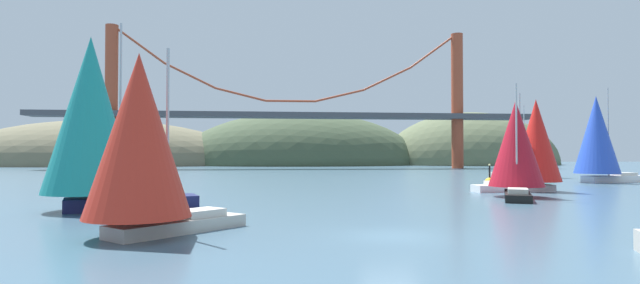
{
  "coord_description": "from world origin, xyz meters",
  "views": [
    {
      "loc": [
        -5.28,
        -21.11,
        3.56
      ],
      "look_at": [
        0.0,
        29.16,
        4.72
      ],
      "focal_mm": 28.03,
      "sensor_mm": 36.0,
      "label": 1
    }
  ],
  "objects_px": {
    "sailboat_green_sail": "(535,141)",
    "sailboat_scarlet_sail": "(141,140)",
    "sailboat_teal_sail": "(93,120)",
    "sailboat_crimson_sail": "(516,146)",
    "channel_buoy": "(490,182)",
    "sailboat_blue_spinnaker": "(598,137)",
    "sailboat_red_spinnaker": "(535,143)"
  },
  "relations": [
    {
      "from": "sailboat_scarlet_sail",
      "to": "sailboat_green_sail",
      "type": "bearing_deg",
      "value": 47.26
    },
    {
      "from": "sailboat_green_sail",
      "to": "sailboat_scarlet_sail",
      "type": "height_order",
      "value": "sailboat_green_sail"
    },
    {
      "from": "sailboat_green_sail",
      "to": "sailboat_scarlet_sail",
      "type": "relative_size",
      "value": 1.31
    },
    {
      "from": "sailboat_teal_sail",
      "to": "sailboat_green_sail",
      "type": "xyz_separation_m",
      "value": [
        50.33,
        38.01,
        -0.24
      ]
    },
    {
      "from": "sailboat_teal_sail",
      "to": "sailboat_crimson_sail",
      "type": "xyz_separation_m",
      "value": [
        30.98,
        6.5,
        -1.51
      ]
    },
    {
      "from": "sailboat_blue_spinnaker",
      "to": "sailboat_green_sail",
      "type": "bearing_deg",
      "value": 92.14
    },
    {
      "from": "sailboat_teal_sail",
      "to": "sailboat_scarlet_sail",
      "type": "relative_size",
      "value": 1.44
    },
    {
      "from": "sailboat_blue_spinnaker",
      "to": "sailboat_red_spinnaker",
      "type": "bearing_deg",
      "value": -140.47
    },
    {
      "from": "sailboat_crimson_sail",
      "to": "sailboat_red_spinnaker",
      "type": "bearing_deg",
      "value": 49.9
    },
    {
      "from": "sailboat_green_sail",
      "to": "sailboat_red_spinnaker",
      "type": "height_order",
      "value": "sailboat_green_sail"
    },
    {
      "from": "sailboat_scarlet_sail",
      "to": "channel_buoy",
      "type": "height_order",
      "value": "sailboat_scarlet_sail"
    },
    {
      "from": "sailboat_red_spinnaker",
      "to": "sailboat_green_sail",
      "type": "bearing_deg",
      "value": 60.58
    },
    {
      "from": "sailboat_teal_sail",
      "to": "sailboat_red_spinnaker",
      "type": "xyz_separation_m",
      "value": [
        35.76,
        12.17,
        -1.15
      ]
    },
    {
      "from": "sailboat_green_sail",
      "to": "sailboat_scarlet_sail",
      "type": "distance_m",
      "value": 66.08
    },
    {
      "from": "sailboat_teal_sail",
      "to": "sailboat_green_sail",
      "type": "height_order",
      "value": "sailboat_teal_sail"
    },
    {
      "from": "sailboat_teal_sail",
      "to": "sailboat_blue_spinnaker",
      "type": "distance_m",
      "value": 56.48
    },
    {
      "from": "sailboat_green_sail",
      "to": "sailboat_crimson_sail",
      "type": "distance_m",
      "value": 37.01
    },
    {
      "from": "sailboat_scarlet_sail",
      "to": "sailboat_red_spinnaker",
      "type": "relative_size",
      "value": 0.9
    },
    {
      "from": "sailboat_scarlet_sail",
      "to": "channel_buoy",
      "type": "xyz_separation_m",
      "value": [
        30.17,
        32.09,
        -3.76
      ]
    },
    {
      "from": "sailboat_crimson_sail",
      "to": "sailboat_blue_spinnaker",
      "type": "height_order",
      "value": "sailboat_blue_spinnaker"
    },
    {
      "from": "sailboat_red_spinnaker",
      "to": "channel_buoy",
      "type": "height_order",
      "value": "sailboat_red_spinnaker"
    },
    {
      "from": "sailboat_green_sail",
      "to": "channel_buoy",
      "type": "bearing_deg",
      "value": -131.75
    },
    {
      "from": "channel_buoy",
      "to": "sailboat_crimson_sail",
      "type": "bearing_deg",
      "value": -107.27
    },
    {
      "from": "sailboat_teal_sail",
      "to": "sailboat_scarlet_sail",
      "type": "bearing_deg",
      "value": -62.4
    },
    {
      "from": "sailboat_green_sail",
      "to": "sailboat_red_spinnaker",
      "type": "distance_m",
      "value": 29.68
    },
    {
      "from": "sailboat_blue_spinnaker",
      "to": "sailboat_crimson_sail",
      "type": "bearing_deg",
      "value": -137.62
    },
    {
      "from": "channel_buoy",
      "to": "sailboat_blue_spinnaker",
      "type": "bearing_deg",
      "value": 11.31
    },
    {
      "from": "sailboat_teal_sail",
      "to": "sailboat_blue_spinnaker",
      "type": "bearing_deg",
      "value": 25.84
    },
    {
      "from": "sailboat_scarlet_sail",
      "to": "sailboat_blue_spinnaker",
      "type": "distance_m",
      "value": 57.37
    },
    {
      "from": "sailboat_teal_sail",
      "to": "channel_buoy",
      "type": "height_order",
      "value": "sailboat_teal_sail"
    },
    {
      "from": "sailboat_scarlet_sail",
      "to": "sailboat_red_spinnaker",
      "type": "height_order",
      "value": "sailboat_red_spinnaker"
    },
    {
      "from": "sailboat_green_sail",
      "to": "channel_buoy",
      "type": "height_order",
      "value": "sailboat_green_sail"
    }
  ]
}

